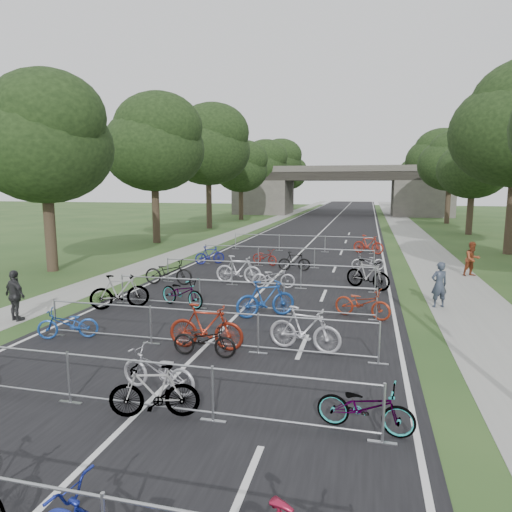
# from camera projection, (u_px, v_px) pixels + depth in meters

# --- Properties ---
(road) EXTENTS (11.00, 140.00, 0.01)m
(road) POSITION_uv_depth(u_px,v_px,m) (331.00, 223.00, 53.44)
(road) COLOR black
(road) RESTS_ON ground
(sidewalk_right) EXTENTS (3.00, 140.00, 0.01)m
(sidewalk_right) POSITION_uv_depth(u_px,v_px,m) (402.00, 224.00, 51.55)
(sidewalk_right) COLOR gray
(sidewalk_right) RESTS_ON ground
(sidewalk_left) EXTENTS (2.00, 140.00, 0.01)m
(sidewalk_left) POSITION_uv_depth(u_px,v_px,m) (268.00, 221.00, 55.21)
(sidewalk_left) COLOR gray
(sidewalk_left) RESTS_ON ground
(lane_markings) EXTENTS (0.12, 140.00, 0.00)m
(lane_markings) POSITION_uv_depth(u_px,v_px,m) (331.00, 223.00, 53.44)
(lane_markings) COLOR silver
(lane_markings) RESTS_ON ground
(overpass_bridge) EXTENTS (31.00, 8.00, 7.05)m
(overpass_bridge) POSITION_uv_depth(u_px,v_px,m) (340.00, 191.00, 67.28)
(overpass_bridge) COLOR #4E4B46
(overpass_bridge) RESTS_ON ground
(tree_left_0) EXTENTS (6.72, 6.72, 10.25)m
(tree_left_0) POSITION_uv_depth(u_px,v_px,m) (45.00, 142.00, 22.43)
(tree_left_0) COLOR #33261C
(tree_left_0) RESTS_ON ground
(tree_left_1) EXTENTS (7.56, 7.56, 11.53)m
(tree_left_1) POSITION_uv_depth(u_px,v_px,m) (154.00, 145.00, 33.82)
(tree_left_1) COLOR #33261C
(tree_left_1) RESTS_ON ground
(tree_left_2) EXTENTS (8.40, 8.40, 12.81)m
(tree_left_2) POSITION_uv_depth(u_px,v_px,m) (209.00, 147.00, 45.21)
(tree_left_2) COLOR #33261C
(tree_left_2) RESTS_ON ground
(tree_right_2) EXTENTS (6.16, 6.16, 9.39)m
(tree_right_2) POSITION_uv_depth(u_px,v_px,m) (475.00, 167.00, 39.76)
(tree_right_2) COLOR #33261C
(tree_right_2) RESTS_ON ground
(tree_left_3) EXTENTS (6.72, 6.72, 10.25)m
(tree_left_3) POSITION_uv_depth(u_px,v_px,m) (242.00, 168.00, 56.97)
(tree_left_3) COLOR #33261C
(tree_left_3) RESTS_ON ground
(tree_right_3) EXTENTS (7.17, 7.17, 10.93)m
(tree_right_3) POSITION_uv_depth(u_px,v_px,m) (452.00, 162.00, 51.12)
(tree_right_3) COLOR #33261C
(tree_right_3) RESTS_ON ground
(tree_left_4) EXTENTS (7.56, 7.56, 11.53)m
(tree_left_4) POSITION_uv_depth(u_px,v_px,m) (263.00, 165.00, 68.36)
(tree_left_4) COLOR #33261C
(tree_left_4) RESTS_ON ground
(tree_right_4) EXTENTS (8.18, 8.18, 12.47)m
(tree_right_4) POSITION_uv_depth(u_px,v_px,m) (437.00, 159.00, 62.48)
(tree_right_4) COLOR #33261C
(tree_right_4) RESTS_ON ground
(tree_left_5) EXTENTS (8.40, 8.40, 12.81)m
(tree_left_5) POSITION_uv_depth(u_px,v_px,m) (278.00, 163.00, 79.74)
(tree_left_5) COLOR #33261C
(tree_left_5) RESTS_ON ground
(tree_right_5) EXTENTS (6.16, 6.16, 9.39)m
(tree_right_5) POSITION_uv_depth(u_px,v_px,m) (426.00, 175.00, 74.30)
(tree_right_5) COLOR #33261C
(tree_right_5) RESTS_ON ground
(tree_left_6) EXTENTS (6.72, 6.72, 10.25)m
(tree_left_6) POSITION_uv_depth(u_px,v_px,m) (290.00, 174.00, 91.51)
(tree_left_6) COLOR #33261C
(tree_left_6) RESTS_ON ground
(tree_right_6) EXTENTS (7.17, 7.17, 10.93)m
(tree_right_6) POSITION_uv_depth(u_px,v_px,m) (418.00, 171.00, 85.66)
(tree_right_6) COLOR #33261C
(tree_right_6) RESTS_ON ground
(barrier_row_1) EXTENTS (9.70, 0.08, 1.10)m
(barrier_row_1) POSITION_uv_depth(u_px,v_px,m) (138.00, 386.00, 8.84)
(barrier_row_1) COLOR #9C9FA4
(barrier_row_1) RESTS_ON ground
(barrier_row_2) EXTENTS (9.70, 0.08, 1.10)m
(barrier_row_2) POSITION_uv_depth(u_px,v_px,m) (203.00, 329.00, 12.29)
(barrier_row_2) COLOR #9C9FA4
(barrier_row_2) RESTS_ON ground
(barrier_row_3) EXTENTS (9.70, 0.08, 1.10)m
(barrier_row_3) POSITION_uv_depth(u_px,v_px,m) (241.00, 296.00, 15.94)
(barrier_row_3) COLOR #9C9FA4
(barrier_row_3) RESTS_ON ground
(barrier_row_4) EXTENTS (9.70, 0.08, 1.10)m
(barrier_row_4) POSITION_uv_depth(u_px,v_px,m) (266.00, 275.00, 19.78)
(barrier_row_4) COLOR #9C9FA4
(barrier_row_4) RESTS_ON ground
(barrier_row_5) EXTENTS (9.70, 0.08, 1.10)m
(barrier_row_5) POSITION_uv_depth(u_px,v_px,m) (286.00, 257.00, 24.57)
(barrier_row_5) COLOR #9C9FA4
(barrier_row_5) RESTS_ON ground
(barrier_row_6) EXTENTS (9.70, 0.08, 1.10)m
(barrier_row_6) POSITION_uv_depth(u_px,v_px,m) (302.00, 243.00, 30.33)
(barrier_row_6) COLOR #9C9FA4
(barrier_row_6) RESTS_ON ground
(bike_5) EXTENTS (1.92, 0.96, 0.96)m
(bike_5) POSITION_uv_depth(u_px,v_px,m) (158.00, 371.00, 9.71)
(bike_5) COLOR #B6B5BE
(bike_5) RESTS_ON ground
(bike_6) EXTENTS (1.80, 0.92, 1.04)m
(bike_6) POSITION_uv_depth(u_px,v_px,m) (154.00, 392.00, 8.64)
(bike_6) COLOR #9C9FA4
(bike_6) RESTS_ON ground
(bike_7) EXTENTS (1.82, 0.86, 0.92)m
(bike_7) POSITION_uv_depth(u_px,v_px,m) (365.00, 407.00, 8.16)
(bike_7) COLOR #9C9FA4
(bike_7) RESTS_ON ground
(bike_8) EXTENTS (1.79, 1.19, 0.89)m
(bike_8) POSITION_uv_depth(u_px,v_px,m) (68.00, 324.00, 13.10)
(bike_8) COLOR #1C479C
(bike_8) RESTS_ON ground
(bike_9) EXTENTS (2.09, 0.63, 1.25)m
(bike_9) POSITION_uv_depth(u_px,v_px,m) (206.00, 327.00, 12.22)
(bike_9) COLOR maroon
(bike_9) RESTS_ON ground
(bike_10) EXTENTS (1.69, 0.61, 0.88)m
(bike_10) POSITION_uv_depth(u_px,v_px,m) (204.00, 340.00, 11.74)
(bike_10) COLOR black
(bike_10) RESTS_ON ground
(bike_11) EXTENTS (2.07, 0.92, 1.20)m
(bike_11) POSITION_uv_depth(u_px,v_px,m) (305.00, 330.00, 12.08)
(bike_11) COLOR #B3B2BA
(bike_11) RESTS_ON ground
(bike_12) EXTENTS (2.06, 1.57, 1.24)m
(bike_12) POSITION_uv_depth(u_px,v_px,m) (120.00, 292.00, 16.26)
(bike_12) COLOR #9C9FA4
(bike_12) RESTS_ON ground
(bike_13) EXTENTS (2.12, 1.39, 1.05)m
(bike_13) POSITION_uv_depth(u_px,v_px,m) (182.00, 292.00, 16.56)
(bike_13) COLOR #9C9FA4
(bike_13) RESTS_ON ground
(bike_14) EXTENTS (2.06, 1.62, 1.25)m
(bike_14) POSITION_uv_depth(u_px,v_px,m) (266.00, 299.00, 15.23)
(bike_14) COLOR #1A4493
(bike_14) RESTS_ON ground
(bike_15) EXTENTS (2.03, 1.26, 1.01)m
(bike_15) POSITION_uv_depth(u_px,v_px,m) (362.00, 303.00, 15.15)
(bike_15) COLOR maroon
(bike_15) RESTS_ON ground
(bike_16) EXTENTS (2.21, 0.99, 1.12)m
(bike_16) POSITION_uv_depth(u_px,v_px,m) (169.00, 272.00, 20.23)
(bike_16) COLOR black
(bike_16) RESTS_ON ground
(bike_17) EXTENTS (2.11, 0.61, 1.26)m
(bike_17) POSITION_uv_depth(u_px,v_px,m) (239.00, 270.00, 20.42)
(bike_17) COLOR #B9B8C1
(bike_17) RESTS_ON ground
(bike_18) EXTENTS (1.92, 0.91, 0.97)m
(bike_18) POSITION_uv_depth(u_px,v_px,m) (274.00, 277.00, 19.54)
(bike_18) COLOR #A5A5AD
(bike_18) RESTS_ON ground
(bike_19) EXTENTS (2.08, 1.56, 1.25)m
(bike_19) POSITION_uv_depth(u_px,v_px,m) (368.00, 275.00, 19.36)
(bike_19) COLOR #9C9FA4
(bike_19) RESTS_ON ground
(bike_20) EXTENTS (1.66, 1.30, 1.00)m
(bike_20) POSITION_uv_depth(u_px,v_px,m) (210.00, 255.00, 25.46)
(bike_20) COLOR navy
(bike_20) RESTS_ON ground
(bike_21) EXTENTS (1.77, 1.29, 0.89)m
(bike_21) POSITION_uv_depth(u_px,v_px,m) (265.00, 257.00, 25.23)
(bike_21) COLOR maroon
(bike_21) RESTS_ON ground
(bike_22) EXTENTS (1.70, 0.67, 0.99)m
(bike_22) POSITION_uv_depth(u_px,v_px,m) (294.00, 261.00, 23.51)
(bike_22) COLOR black
(bike_22) RESTS_ON ground
(bike_23) EXTENTS (1.79, 0.96, 0.89)m
(bike_23) POSITION_uv_depth(u_px,v_px,m) (368.00, 262.00, 23.69)
(bike_23) COLOR #A3A4AB
(bike_23) RESTS_ON ground
(bike_27) EXTENTS (2.07, 1.20, 1.20)m
(bike_27) POSITION_uv_depth(u_px,v_px,m) (368.00, 245.00, 29.25)
(bike_27) COLOR #A02617
(bike_27) RESTS_ON ground
(pedestrian_a) EXTENTS (0.71, 0.59, 1.67)m
(pedestrian_a) POSITION_uv_depth(u_px,v_px,m) (439.00, 285.00, 16.42)
(pedestrian_a) COLOR #2D3544
(pedestrian_a) RESTS_ON ground
(pedestrian_b) EXTENTS (1.00, 0.92, 1.67)m
(pedestrian_b) POSITION_uv_depth(u_px,v_px,m) (472.00, 259.00, 22.06)
(pedestrian_b) COLOR brown
(pedestrian_b) RESTS_ON ground
(pedestrian_c) EXTENTS (1.06, 0.71, 1.68)m
(pedestrian_c) POSITION_uv_depth(u_px,v_px,m) (15.00, 296.00, 14.77)
(pedestrian_c) COLOR #262628
(pedestrian_c) RESTS_ON ground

